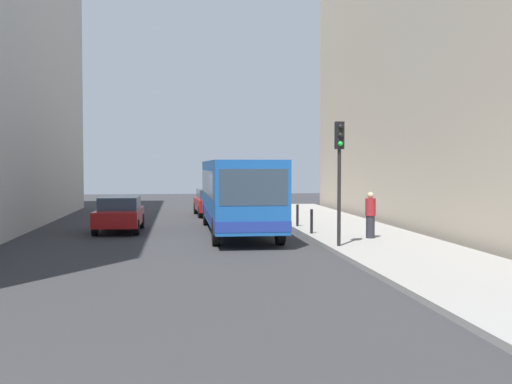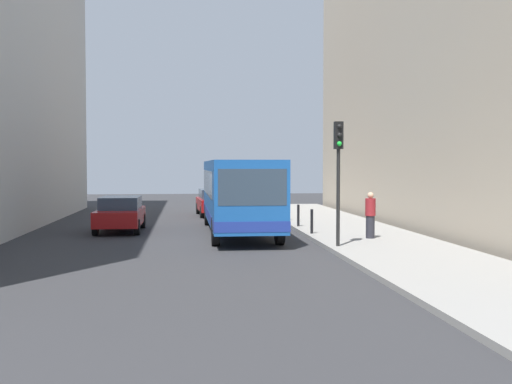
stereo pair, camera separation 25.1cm
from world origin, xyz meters
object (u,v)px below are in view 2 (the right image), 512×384
object	(u,v)px
bollard_near	(312,221)
bollard_mid	(298,215)
car_behind_bus	(215,202)
pedestrian_near_signal	(370,215)
car_beside_bus	(120,213)
traffic_light	(338,160)
bus	(238,192)
bollard_far	(287,211)

from	to	relation	value
bollard_near	bollard_mid	xyz separation A→B (m)	(0.00, 3.02, 0.00)
bollard_mid	car_behind_bus	bearing A→B (deg)	111.84
car_behind_bus	pedestrian_near_signal	size ratio (longest dim) A/B	2.66
bollard_near	pedestrian_near_signal	size ratio (longest dim) A/B	0.56
car_beside_bus	bollard_mid	world-z (taller)	car_beside_bus
car_beside_bus	bollard_near	xyz separation A→B (m)	(7.66, -3.06, -0.16)
bollard_near	pedestrian_near_signal	world-z (taller)	pedestrian_near_signal
car_behind_bus	traffic_light	size ratio (longest dim) A/B	1.09
bus	car_beside_bus	distance (m)	5.18
car_behind_bus	bollard_near	bearing A→B (deg)	103.31
traffic_light	pedestrian_near_signal	size ratio (longest dim) A/B	2.43
car_beside_bus	traffic_light	bearing A→B (deg)	138.52
bus	traffic_light	distance (m)	6.49
bus	car_beside_bus	world-z (taller)	bus
car_behind_bus	bollard_near	distance (m)	11.72
car_behind_bus	bollard_far	world-z (taller)	car_behind_bus
car_beside_bus	bollard_near	world-z (taller)	car_beside_bus
traffic_light	bus	bearing A→B (deg)	116.53
traffic_light	bollard_mid	size ratio (longest dim) A/B	4.32
car_behind_bus	bus	bearing A→B (deg)	90.32
bollard_near	pedestrian_near_signal	distance (m)	2.60
bollard_far	pedestrian_near_signal	world-z (taller)	pedestrian_near_signal
traffic_light	bollard_mid	world-z (taller)	traffic_light
bus	traffic_light	xyz separation A→B (m)	(2.84, -5.69, 1.28)
bollard_near	pedestrian_near_signal	bearing A→B (deg)	-45.30
bollard_far	bollard_mid	bearing A→B (deg)	-90.00
car_beside_bus	bollard_far	bearing A→B (deg)	-158.32
car_beside_bus	traffic_light	xyz separation A→B (m)	(7.76, -6.99, 2.22)
car_behind_bus	bollard_mid	distance (m)	8.87
bollard_mid	bollard_far	size ratio (longest dim) A/B	1.00
bollard_far	pedestrian_near_signal	xyz separation A→B (m)	(1.81, -7.86, 0.37)
car_behind_bus	bollard_near	xyz separation A→B (m)	(3.30, -11.24, -0.16)
bollard_near	bollard_mid	bearing A→B (deg)	90.00
car_behind_bus	bollard_mid	world-z (taller)	car_behind_bus
bus	pedestrian_near_signal	xyz separation A→B (m)	(4.55, -3.59, -0.73)
car_beside_bus	bollard_far	xyz separation A→B (m)	(7.66, 2.97, -0.16)
traffic_light	bollard_far	size ratio (longest dim) A/B	4.32
bollard_near	bollard_far	distance (m)	6.03
car_behind_bus	pedestrian_near_signal	bearing A→B (deg)	108.31
bus	traffic_light	size ratio (longest dim) A/B	2.69
traffic_light	bollard_near	xyz separation A→B (m)	(-0.10, 3.93, -2.38)
car_behind_bus	bollard_far	distance (m)	6.17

